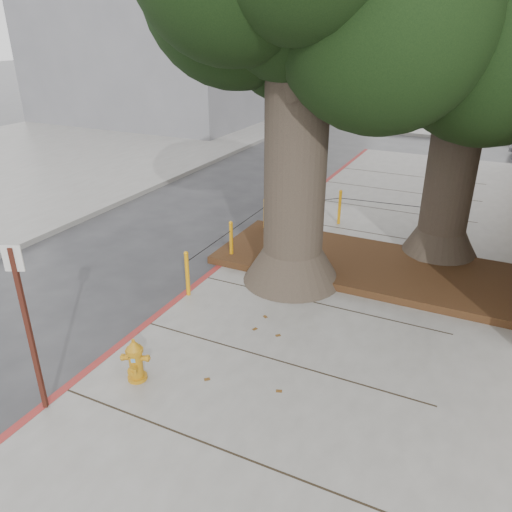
{
  "coord_description": "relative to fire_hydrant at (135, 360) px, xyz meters",
  "views": [
    {
      "loc": [
        3.09,
        -6.03,
        5.01
      ],
      "look_at": [
        -0.6,
        1.58,
        1.1
      ],
      "focal_mm": 35.0,
      "sensor_mm": 36.0,
      "label": 1
    }
  ],
  "objects": [
    {
      "name": "ground",
      "position": [
        1.17,
        1.34,
        -0.49
      ],
      "size": [
        140.0,
        140.0,
        0.0
      ],
      "primitive_type": "plane",
      "color": "#28282B",
      "rests_on": "ground"
    },
    {
      "name": "sidewalk_opposite",
      "position": [
        -12.83,
        11.34,
        -0.42
      ],
      "size": [
        14.0,
        60.0,
        0.15
      ],
      "primitive_type": "cube",
      "color": "slate",
      "rests_on": "ground"
    },
    {
      "name": "curb_red",
      "position": [
        -0.83,
        3.84,
        -0.42
      ],
      "size": [
        0.14,
        26.0,
        0.16
      ],
      "primitive_type": "cube",
      "color": "maroon",
      "rests_on": "ground"
    },
    {
      "name": "planter_bed",
      "position": [
        2.07,
        5.24,
        -0.26
      ],
      "size": [
        6.4,
        2.6,
        0.16
      ],
      "primitive_type": "cube",
      "color": "black",
      "rests_on": "sidewalk_main"
    },
    {
      "name": "building_far_grey",
      "position": [
        -13.83,
        23.34,
        5.51
      ],
      "size": [
        12.0,
        16.0,
        12.0
      ],
      "primitive_type": "cube",
      "color": "slate",
      "rests_on": "ground"
    },
    {
      "name": "tree_near",
      "position": [
        1.2,
        4.16,
        4.89
      ],
      "size": [
        4.5,
        3.8,
        7.68
      ],
      "color": "#4C3F33",
      "rests_on": "sidewalk_main"
    },
    {
      "name": "tree_far",
      "position": [
        3.81,
        6.67,
        4.52
      ],
      "size": [
        4.5,
        3.8,
        7.17
      ],
      "color": "#4C3F33",
      "rests_on": "sidewalk_main"
    },
    {
      "name": "bollard_ring",
      "position": [
        0.3,
        5.72,
        0.17
      ],
      "size": [
        3.79,
        5.39,
        0.95
      ],
      "color": "orange",
      "rests_on": "sidewalk_main"
    },
    {
      "name": "fire_hydrant",
      "position": [
        0.0,
        0.0,
        0.0
      ],
      "size": [
        0.38,
        0.38,
        0.71
      ],
      "rotation": [
        0.0,
        0.0,
        0.38
      ],
      "color": "#C48214",
      "rests_on": "sidewalk_main"
    },
    {
      "name": "signpost",
      "position": [
        -0.78,
        -1.05,
        1.05
      ],
      "size": [
        0.23,
        0.12,
        2.47
      ],
      "rotation": [
        0.0,
        0.0,
        0.42
      ],
      "color": "#471911",
      "rests_on": "sidewalk_main"
    },
    {
      "name": "car_dark",
      "position": [
        -9.09,
        20.64,
        0.06
      ],
      "size": [
        1.94,
        3.99,
        1.12
      ],
      "primitive_type": "imported",
      "rotation": [
        0.0,
        0.0,
        0.1
      ],
      "color": "black",
      "rests_on": "ground"
    }
  ]
}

